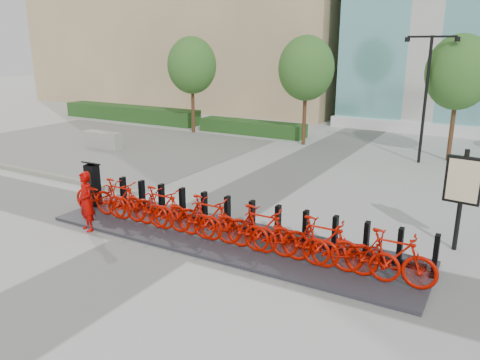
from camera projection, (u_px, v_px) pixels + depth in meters
The scene contains 27 objects.
ground at pixel (177, 234), 11.97m from camera, with size 120.00×120.00×0.00m, color #A9A9A9.
gravel_patch at pixel (100, 145), 22.58m from camera, with size 14.00×14.00×0.00m, color gray.
curb at pixel (2, 166), 18.32m from camera, with size 14.00×0.25×0.15m, color gray.
hedge_a at pixel (130, 113), 29.79m from camera, with size 10.00×1.40×0.90m, color #164018.
hedge_b at pixel (252, 127), 25.25m from camera, with size 6.00×1.20×0.70m, color #164018.
tree_0 at pixel (192, 65), 24.79m from camera, with size 2.60×2.60×5.10m.
tree_1 at pixel (306, 68), 21.67m from camera, with size 2.60×2.60×5.10m.
tree_2 at pixel (459, 73), 18.56m from camera, with size 2.60×2.60×5.10m.
streetlamp at pixel (427, 85), 18.33m from camera, with size 2.00×0.20×5.00m.
dock_pad at pixel (226, 238), 11.58m from camera, with size 9.60×2.40×0.08m, color #2A2A30.
dock_rail_posts at pixel (251, 218), 11.65m from camera, with size 8.74×0.50×0.85m, color black, non-canonical shape.
bike_0 at pixel (100, 197), 13.01m from camera, with size 0.66×1.88×0.99m, color #A80B00.
bike_1 at pixel (119, 199), 12.65m from camera, with size 0.52×1.83×1.10m, color #A80B00.
bike_2 at pixel (140, 206), 12.32m from camera, with size 0.66×1.88×0.99m, color #A80B00.
bike_3 at pixel (161, 208), 11.96m from camera, with size 0.52×1.83×1.10m, color #A80B00.
bike_4 at pixel (184, 215), 11.63m from camera, with size 0.66×1.88×0.99m, color #A80B00.
bike_5 at pixel (208, 218), 11.27m from camera, with size 0.52×1.83×1.10m, color #A80B00.
bike_6 at pixel (234, 226), 10.94m from camera, with size 0.66×1.88×0.99m, color #A80B00.
bike_7 at pixel (261, 230), 10.58m from camera, with size 0.52×1.83×1.10m, color #A80B00.
bike_8 at pixel (290, 238), 10.25m from camera, with size 0.66×1.88×0.99m, color #A80B00.
bike_9 at pixel (321, 242), 9.89m from camera, with size 0.52×1.83×1.10m, color #A80B00.
bike_10 at pixel (355, 252), 9.56m from camera, with size 0.66×1.88×0.99m, color #A80B00.
bike_11 at pixel (391, 257), 9.20m from camera, with size 0.52×1.83×1.10m, color #A80B00.
kiosk at pixel (93, 184), 13.67m from camera, with size 0.45×0.39×1.36m.
worker_red at pixel (86, 201), 11.99m from camera, with size 0.57×0.38×1.57m, color #A10200.
jersey_barrier at pixel (103, 140), 21.81m from camera, with size 1.96×0.53×0.76m, color #B1B1AC.
map_sign at pixel (463, 185), 10.61m from camera, with size 0.80×0.22×2.42m.
Camera 1 is at (6.94, -8.82, 4.66)m, focal length 35.00 mm.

